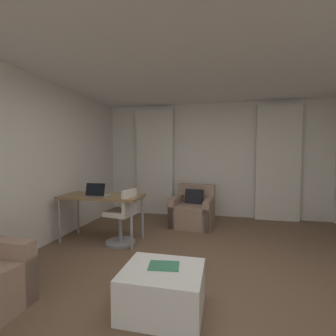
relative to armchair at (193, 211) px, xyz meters
The scene contains 12 objects.
ground_plane 2.19m from the armchair, 80.58° to the right, with size 12.00×12.00×0.00m, color brown.
wall_window 1.40m from the armchair, 68.13° to the left, with size 5.12×0.06×2.60m.
wall_left 3.22m from the armchair, 135.40° to the right, with size 0.06×6.12×2.60m.
ceiling 3.20m from the armchair, 80.58° to the right, with size 5.12×6.12×0.06m, color white.
curtain_left_panel 1.60m from the armchair, 143.43° to the left, with size 0.90×0.06×2.50m.
curtain_right_panel 2.12m from the armchair, 23.60° to the left, with size 0.90×0.06×2.50m.
armchair is the anchor object (origin of this frame).
desk 1.86m from the armchair, 138.87° to the right, with size 1.33×0.61×0.76m.
desk_chair 1.60m from the armchair, 127.67° to the right, with size 0.48×0.48×0.88m.
laptop 1.97m from the armchair, 136.69° to the right, with size 0.32×0.25×0.22m.
coffee_table 2.72m from the armchair, 89.01° to the right, with size 0.72×0.62×0.39m.
magazine_open 2.68m from the armchair, 89.00° to the right, with size 0.30×0.24×0.01m.
Camera 1 is at (0.21, -2.63, 1.43)m, focal length 25.67 mm.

